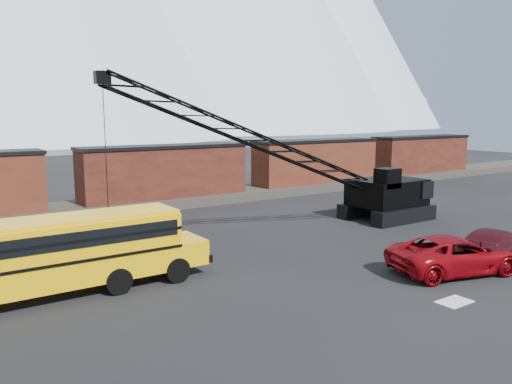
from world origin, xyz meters
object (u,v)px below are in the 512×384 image
maroon_suv (493,245)px  crawler_crane (292,156)px  red_pickup (455,254)px  school_bus (62,252)px

maroon_suv → crawler_crane: bearing=11.0°
red_pickup → crawler_crane: size_ratio=0.27×
school_bus → red_pickup: school_bus is taller
crawler_crane → red_pickup: bearing=-82.4°
maroon_suv → red_pickup: bearing=77.2°
school_bus → crawler_crane: (14.23, 3.23, 3.01)m
maroon_suv → school_bus: bearing=56.6°
school_bus → crawler_crane: 14.90m
school_bus → maroon_suv: 20.09m
maroon_suv → crawler_crane: 11.97m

